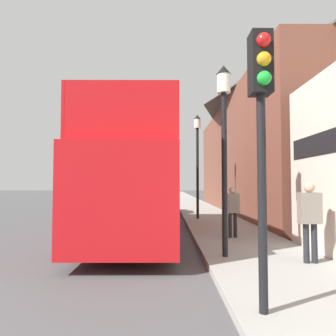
{
  "coord_description": "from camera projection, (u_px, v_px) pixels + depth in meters",
  "views": [
    {
      "loc": [
        4.65,
        -2.88,
        1.83
      ],
      "look_at": [
        4.72,
        10.73,
        2.5
      ],
      "focal_mm": 35.0,
      "sensor_mm": 36.0,
      "label": 1
    }
  ],
  "objects": [
    {
      "name": "pedestrian_third",
      "position": [
        232.0,
        207.0,
        10.41
      ],
      "size": [
        0.42,
        0.23,
        1.61
      ],
      "color": "#232328",
      "rests_on": "sidewalk"
    },
    {
      "name": "ground_plane",
      "position": [
        102.0,
        209.0,
        23.74
      ],
      "size": [
        144.0,
        144.0,
        0.0
      ],
      "primitive_type": "plane",
      "color": "#4C4C4F"
    },
    {
      "name": "pedestrian_second",
      "position": [
        310.0,
        214.0,
        7.06
      ],
      "size": [
        0.46,
        0.25,
        1.74
      ],
      "color": "#232328",
      "rests_on": "sidewalk"
    },
    {
      "name": "lamp_post_second",
      "position": [
        197.0,
        147.0,
        16.29
      ],
      "size": [
        0.35,
        0.35,
        5.16
      ],
      "color": "black",
      "rests_on": "sidewalk"
    },
    {
      "name": "parked_car_ahead_of_bus",
      "position": [
        162.0,
        204.0,
        19.54
      ],
      "size": [
        1.94,
        4.12,
        1.37
      ],
      "rotation": [
        0.0,
        0.0,
        -0.02
      ],
      "color": "navy",
      "rests_on": "ground_plane"
    },
    {
      "name": "sidewalk",
      "position": [
        202.0,
        212.0,
        20.78
      ],
      "size": [
        2.82,
        108.0,
        0.14
      ],
      "color": "#999993",
      "rests_on": "ground_plane"
    },
    {
      "name": "lamp_post_nearest",
      "position": [
        224.0,
        123.0,
        7.79
      ],
      "size": [
        0.35,
        0.35,
        4.54
      ],
      "color": "black",
      "rests_on": "sidewalk"
    },
    {
      "name": "traffic_signal",
      "position": [
        261.0,
        105.0,
        4.39
      ],
      "size": [
        0.28,
        0.42,
        3.75
      ],
      "color": "black",
      "rests_on": "sidewalk"
    },
    {
      "name": "brick_terrace_rear",
      "position": [
        268.0,
        136.0,
        21.62
      ],
      "size": [
        6.0,
        21.94,
        10.05
      ],
      "color": "brown",
      "rests_on": "ground_plane"
    },
    {
      "name": "tour_bus",
      "position": [
        139.0,
        185.0,
        11.75
      ],
      "size": [
        2.57,
        10.29,
        4.06
      ],
      "rotation": [
        0.0,
        0.0,
        0.0
      ],
      "color": "red",
      "rests_on": "ground_plane"
    }
  ]
}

